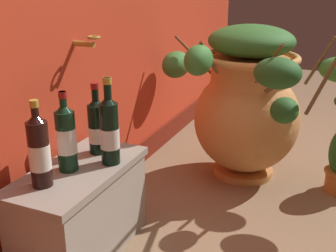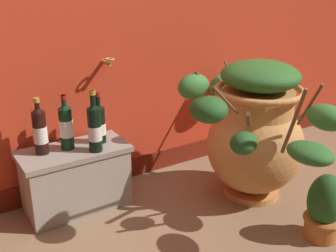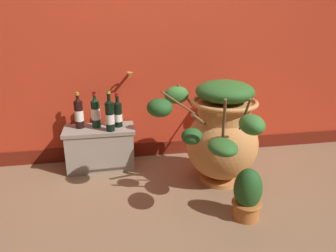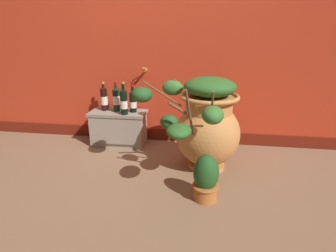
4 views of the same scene
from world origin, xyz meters
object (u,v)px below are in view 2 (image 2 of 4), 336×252
object	(u,v)px
wine_bottle_right	(95,127)
potted_shrub	(324,209)
wine_bottle_back	(40,130)
terracotta_urn	(255,130)
wine_bottle_middle	(66,125)
wine_bottle_left	(99,122)

from	to	relation	value
wine_bottle_right	potted_shrub	xyz separation A→B (m)	(0.86, -0.85, -0.34)
wine_bottle_right	potted_shrub	distance (m)	1.26
wine_bottle_back	terracotta_urn	bearing A→B (deg)	-22.67
terracotta_urn	wine_bottle_middle	bearing A→B (deg)	154.89
wine_bottle_left	potted_shrub	size ratio (longest dim) A/B	0.83
wine_bottle_middle	potted_shrub	distance (m)	1.42
terracotta_urn	potted_shrub	world-z (taller)	terracotta_urn
wine_bottle_middle	wine_bottle_right	xyz separation A→B (m)	(0.12, -0.11, 0.01)
terracotta_urn	wine_bottle_left	world-z (taller)	terracotta_urn
terracotta_urn	wine_bottle_right	size ratio (longest dim) A/B	3.55
wine_bottle_left	wine_bottle_right	bearing A→B (deg)	-124.06
wine_bottle_left	wine_bottle_right	xyz separation A→B (m)	(-0.07, -0.10, 0.02)
terracotta_urn	wine_bottle_back	bearing A→B (deg)	157.33
potted_shrub	terracotta_urn	bearing A→B (deg)	91.63
terracotta_urn	potted_shrub	bearing A→B (deg)	-88.37
terracotta_urn	wine_bottle_right	distance (m)	0.92
terracotta_urn	wine_bottle_right	world-z (taller)	terracotta_urn
wine_bottle_right	wine_bottle_back	xyz separation A→B (m)	(-0.26, 0.12, -0.01)
terracotta_urn	wine_bottle_left	size ratio (longest dim) A/B	4.09
wine_bottle_middle	wine_bottle_right	distance (m)	0.16
wine_bottle_right	wine_bottle_back	distance (m)	0.29
wine_bottle_left	wine_bottle_right	size ratio (longest dim) A/B	0.87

